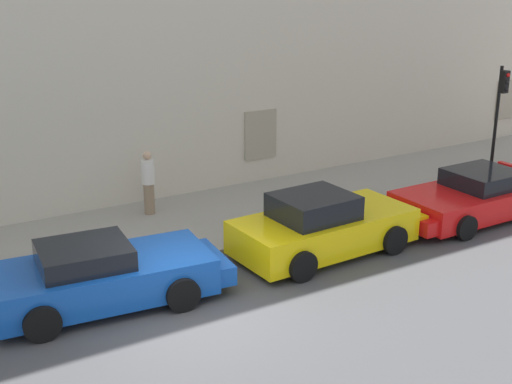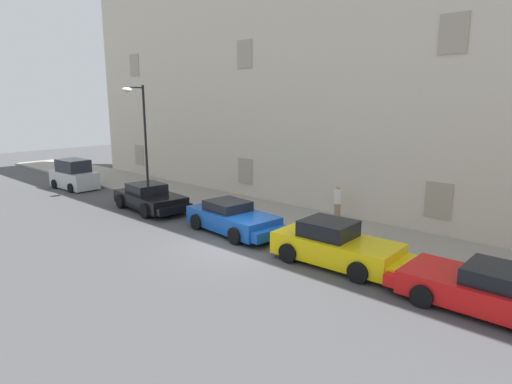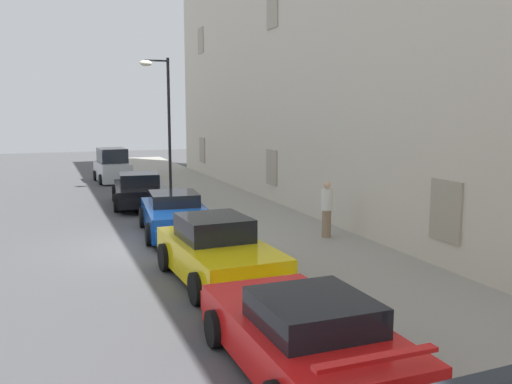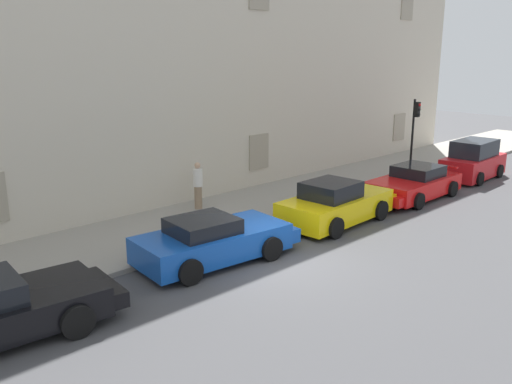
# 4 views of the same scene
# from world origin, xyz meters

# --- Properties ---
(ground_plane) EXTENTS (80.00, 80.00, 0.00)m
(ground_plane) POSITION_xyz_m (0.00, 0.00, 0.00)
(ground_plane) COLOR #444447
(sidewalk) EXTENTS (60.00, 4.25, 0.14)m
(sidewalk) POSITION_xyz_m (0.00, 4.22, 0.07)
(sidewalk) COLOR gray
(sidewalk) RESTS_ON ground
(building_facade) EXTENTS (41.30, 4.77, 14.10)m
(building_facade) POSITION_xyz_m (0.00, 8.48, 7.07)
(building_facade) COLOR beige
(building_facade) RESTS_ON ground
(sportscar_red_lead) EXTENTS (4.95, 2.57, 1.35)m
(sportscar_red_lead) POSITION_xyz_m (-7.14, 0.98, 0.62)
(sportscar_red_lead) COLOR black
(sportscar_red_lead) RESTS_ON ground
(sportscar_yellow_flank) EXTENTS (4.89, 2.45, 1.33)m
(sportscar_yellow_flank) POSITION_xyz_m (-1.15, 1.16, 0.60)
(sportscar_yellow_flank) COLOR #144CB2
(sportscar_yellow_flank) RESTS_ON ground
(sportscar_white_middle) EXTENTS (4.83, 2.29, 1.51)m
(sportscar_white_middle) POSITION_xyz_m (4.17, 1.00, 0.65)
(sportscar_white_middle) COLOR yellow
(sportscar_white_middle) RESTS_ON ground
(sportscar_tail_end) EXTENTS (4.74, 2.28, 1.29)m
(sportscar_tail_end) POSITION_xyz_m (8.72, 0.86, 0.57)
(sportscar_tail_end) COLOR red
(sportscar_tail_end) RESTS_ON ground
(hatchback_parked) EXTENTS (3.83, 1.91, 1.81)m
(hatchback_parked) POSITION_xyz_m (13.88, 0.73, 0.82)
(hatchback_parked) COLOR red
(hatchback_parked) RESTS_ON ground
(traffic_light) EXTENTS (0.22, 0.36, 3.55)m
(traffic_light) POSITION_xyz_m (11.59, 2.54, 2.56)
(traffic_light) COLOR black
(traffic_light) RESTS_ON sidewalk
(pedestrian_admiring) EXTENTS (0.49, 0.49, 1.73)m
(pedestrian_admiring) POSITION_xyz_m (1.39, 5.28, 1.03)
(pedestrian_admiring) COLOR #8C7259
(pedestrian_admiring) RESTS_ON sidewalk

